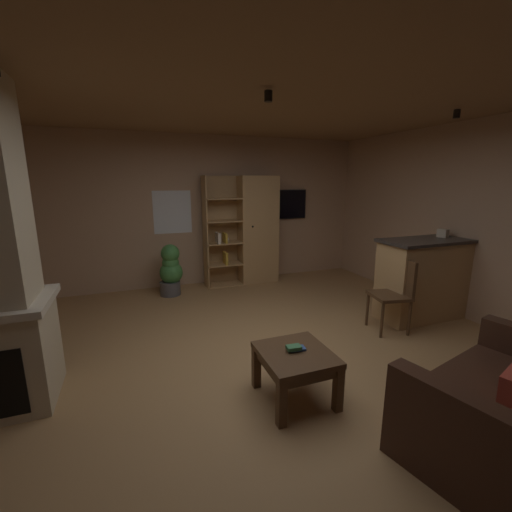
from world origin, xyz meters
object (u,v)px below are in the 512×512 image
object	(u,v)px
tissue_box	(443,233)
table_book_1	(294,348)
bookshelf_cabinet	(253,231)
coffee_table	(295,361)
kitchen_bar_counter	(429,278)
table_book_0	(297,348)
wall_mounted_tv	(282,204)
potted_floor_plant	(171,270)
dining_chair	(396,290)
leather_couch	(512,412)

from	to	relation	value
tissue_box	table_book_1	xyz separation A→B (m)	(-2.80, -1.04, -0.68)
bookshelf_cabinet	coffee_table	xyz separation A→B (m)	(-0.86, -3.40, -0.61)
kitchen_bar_counter	table_book_0	world-z (taller)	kitchen_bar_counter
table_book_1	wall_mounted_tv	world-z (taller)	wall_mounted_tv
kitchen_bar_counter	wall_mounted_tv	distance (m)	2.94
table_book_1	bookshelf_cabinet	bearing A→B (deg)	75.54
bookshelf_cabinet	kitchen_bar_counter	xyz separation A→B (m)	(1.69, -2.41, -0.41)
table_book_1	potted_floor_plant	size ratio (longest dim) A/B	0.14
potted_floor_plant	tissue_box	bearing A→B (deg)	-31.43
bookshelf_cabinet	coffee_table	bearing A→B (deg)	-104.23
table_book_0	dining_chair	size ratio (longest dim) A/B	0.15
coffee_table	dining_chair	bearing A→B (deg)	23.74
potted_floor_plant	dining_chair	bearing A→B (deg)	-43.92
leather_couch	potted_floor_plant	bearing A→B (deg)	113.28
dining_chair	potted_floor_plant	world-z (taller)	dining_chair
potted_floor_plant	wall_mounted_tv	size ratio (longest dim) A/B	0.86
bookshelf_cabinet	dining_chair	distance (m)	2.81
kitchen_bar_counter	coffee_table	distance (m)	2.74
table_book_0	table_book_1	size ratio (longest dim) A/B	1.09
kitchen_bar_counter	table_book_0	xyz separation A→B (m)	(-2.52, -0.95, -0.10)
table_book_1	dining_chair	world-z (taller)	dining_chair
table_book_0	table_book_1	bearing A→B (deg)	-158.33
coffee_table	table_book_0	size ratio (longest dim) A/B	4.66
dining_chair	wall_mounted_tv	size ratio (longest dim) A/B	0.93
kitchen_bar_counter	tissue_box	world-z (taller)	tissue_box
dining_chair	potted_floor_plant	bearing A→B (deg)	136.08
tissue_box	table_book_1	bearing A→B (deg)	-159.64
table_book_0	wall_mounted_tv	xyz separation A→B (m)	(1.51, 3.58, 0.96)
kitchen_bar_counter	tissue_box	bearing A→B (deg)	16.06
coffee_table	tissue_box	bearing A→B (deg)	20.72
tissue_box	table_book_1	world-z (taller)	tissue_box
bookshelf_cabinet	potted_floor_plant	distance (m)	1.64
dining_chair	kitchen_bar_counter	bearing A→B (deg)	14.59
table_book_1	potted_floor_plant	world-z (taller)	potted_floor_plant
coffee_table	potted_floor_plant	distance (m)	3.24
tissue_box	dining_chair	size ratio (longest dim) A/B	0.13
tissue_box	potted_floor_plant	bearing A→B (deg)	148.57
kitchen_bar_counter	dining_chair	size ratio (longest dim) A/B	1.60
bookshelf_cabinet	table_book_1	xyz separation A→B (m)	(-0.87, -3.38, -0.49)
table_book_0	leather_couch	bearing A→B (deg)	-44.09
kitchen_bar_counter	table_book_1	world-z (taller)	kitchen_bar_counter
coffee_table	kitchen_bar_counter	bearing A→B (deg)	21.14
tissue_box	coffee_table	distance (m)	3.09
kitchen_bar_counter	leather_couch	xyz separation A→B (m)	(-1.41, -2.03, -0.26)
tissue_box	wall_mounted_tv	xyz separation A→B (m)	(-1.25, 2.55, 0.26)
coffee_table	wall_mounted_tv	bearing A→B (deg)	66.91
coffee_table	table_book_1	xyz separation A→B (m)	(-0.01, 0.02, 0.12)
dining_chair	table_book_0	bearing A→B (deg)	-156.79
leather_couch	dining_chair	xyz separation A→B (m)	(0.66, 1.83, 0.23)
table_book_0	wall_mounted_tv	size ratio (longest dim) A/B	0.14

